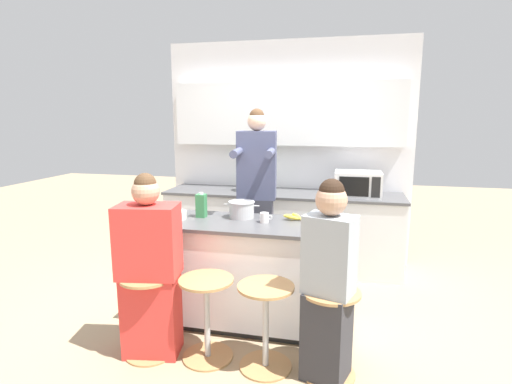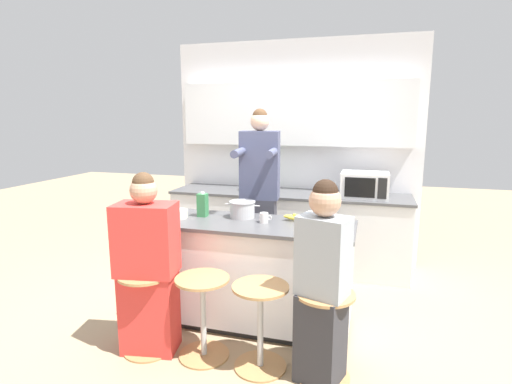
% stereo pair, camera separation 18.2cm
% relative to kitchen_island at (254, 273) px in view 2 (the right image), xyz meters
% --- Properties ---
extents(ground_plane, '(16.00, 16.00, 0.00)m').
position_rel_kitchen_island_xyz_m(ground_plane, '(0.00, 0.00, -0.46)').
color(ground_plane, tan).
extents(wall_back, '(3.01, 0.22, 2.70)m').
position_rel_kitchen_island_xyz_m(wall_back, '(0.00, 1.75, 1.08)').
color(wall_back, white).
rests_on(wall_back, ground_plane).
extents(back_counter, '(2.80, 0.66, 0.91)m').
position_rel_kitchen_island_xyz_m(back_counter, '(0.00, 1.43, -0.01)').
color(back_counter, silver).
rests_on(back_counter, ground_plane).
extents(kitchen_island, '(1.68, 0.65, 0.91)m').
position_rel_kitchen_island_xyz_m(kitchen_island, '(0.00, 0.00, 0.00)').
color(kitchen_island, black).
rests_on(kitchen_island, ground_plane).
extents(bar_stool_leftmost, '(0.40, 0.40, 0.63)m').
position_rel_kitchen_island_xyz_m(bar_stool_leftmost, '(-0.67, -0.63, -0.10)').
color(bar_stool_leftmost, tan).
rests_on(bar_stool_leftmost, ground_plane).
extents(bar_stool_center_left, '(0.40, 0.40, 0.63)m').
position_rel_kitchen_island_xyz_m(bar_stool_center_left, '(-0.22, -0.58, -0.10)').
color(bar_stool_center_left, tan).
rests_on(bar_stool_center_left, ground_plane).
extents(bar_stool_center_right, '(0.40, 0.40, 0.63)m').
position_rel_kitchen_island_xyz_m(bar_stool_center_right, '(0.22, -0.60, -0.10)').
color(bar_stool_center_right, tan).
rests_on(bar_stool_center_right, ground_plane).
extents(bar_stool_rightmost, '(0.40, 0.40, 0.63)m').
position_rel_kitchen_island_xyz_m(bar_stool_rightmost, '(0.67, -0.58, -0.10)').
color(bar_stool_rightmost, tan).
rests_on(bar_stool_rightmost, ground_plane).
extents(person_cooking, '(0.44, 0.62, 1.87)m').
position_rel_kitchen_island_xyz_m(person_cooking, '(-0.11, 0.58, 0.47)').
color(person_cooking, '#383842').
rests_on(person_cooking, ground_plane).
extents(person_wrapped_blanket, '(0.48, 0.36, 1.40)m').
position_rel_kitchen_island_xyz_m(person_wrapped_blanket, '(-0.65, -0.61, 0.20)').
color(person_wrapped_blanket, red).
rests_on(person_wrapped_blanket, ground_plane).
extents(person_seated_near, '(0.37, 0.34, 1.40)m').
position_rel_kitchen_island_xyz_m(person_seated_near, '(0.65, -0.61, 0.20)').
color(person_seated_near, '#333338').
rests_on(person_seated_near, ground_plane).
extents(cooking_pot, '(0.32, 0.23, 0.15)m').
position_rel_kitchen_island_xyz_m(cooking_pot, '(-0.15, 0.14, 0.52)').
color(cooking_pot, '#B7BABC').
rests_on(cooking_pot, kitchen_island).
extents(fruit_bowl, '(0.20, 0.20, 0.07)m').
position_rel_kitchen_island_xyz_m(fruit_bowl, '(-0.70, -0.04, 0.48)').
color(fruit_bowl, silver).
rests_on(fruit_bowl, kitchen_island).
extents(mixing_bowl_steel, '(0.19, 0.19, 0.06)m').
position_rel_kitchen_island_xyz_m(mixing_bowl_steel, '(0.66, 0.05, 0.48)').
color(mixing_bowl_steel, '#B7BABC').
rests_on(mixing_bowl_steel, kitchen_island).
extents(coffee_cup_near, '(0.11, 0.07, 0.08)m').
position_rel_kitchen_island_xyz_m(coffee_cup_near, '(0.08, 0.02, 0.49)').
color(coffee_cup_near, white).
rests_on(coffee_cup_near, kitchen_island).
extents(banana_bunch, '(0.18, 0.13, 0.06)m').
position_rel_kitchen_island_xyz_m(banana_bunch, '(0.30, 0.16, 0.48)').
color(banana_bunch, yellow).
rests_on(banana_bunch, kitchen_island).
extents(juice_carton, '(0.08, 0.08, 0.22)m').
position_rel_kitchen_island_xyz_m(juice_carton, '(-0.50, 0.08, 0.55)').
color(juice_carton, '#38844C').
rests_on(juice_carton, kitchen_island).
extents(microwave, '(0.51, 0.38, 0.28)m').
position_rel_kitchen_island_xyz_m(microwave, '(0.87, 1.39, 0.59)').
color(microwave, white).
rests_on(microwave, back_counter).
extents(potted_plant, '(0.24, 0.24, 0.30)m').
position_rel_kitchen_island_xyz_m(potted_plant, '(-0.42, 1.43, 0.62)').
color(potted_plant, beige).
rests_on(potted_plant, back_counter).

